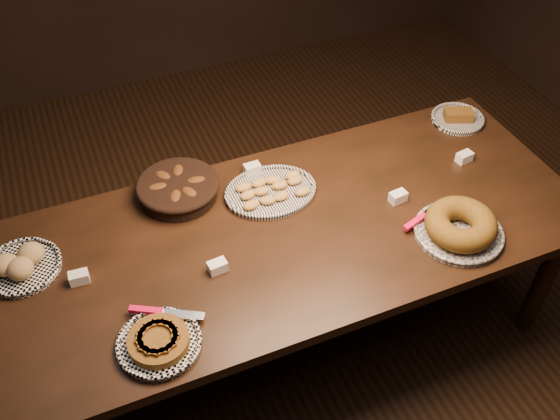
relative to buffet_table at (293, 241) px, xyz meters
name	(u,v)px	position (x,y,z in m)	size (l,w,h in m)	color
ground	(291,336)	(0.00, 0.00, -0.68)	(5.00, 5.00, 0.00)	black
buffet_table	(293,241)	(0.00, 0.00, 0.00)	(2.40, 1.00, 0.75)	black
apple_tart_plate	(159,341)	(-0.63, -0.33, 0.10)	(0.32, 0.32, 0.06)	white
madeleine_platter	(271,191)	(-0.01, 0.22, 0.09)	(0.39, 0.32, 0.05)	black
bundt_cake_plate	(460,227)	(0.59, -0.29, 0.12)	(0.38, 0.37, 0.11)	black
croissant_basket	(178,188)	(-0.37, 0.36, 0.12)	(0.39, 0.39, 0.09)	black
bread_roll_plate	(20,265)	(-1.02, 0.19, 0.11)	(0.29, 0.29, 0.09)	white
loaf_plate	(458,118)	(1.02, 0.35, 0.09)	(0.25, 0.25, 0.06)	black
tent_cards	(291,209)	(0.03, 0.08, 0.10)	(1.78, 0.52, 0.04)	white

